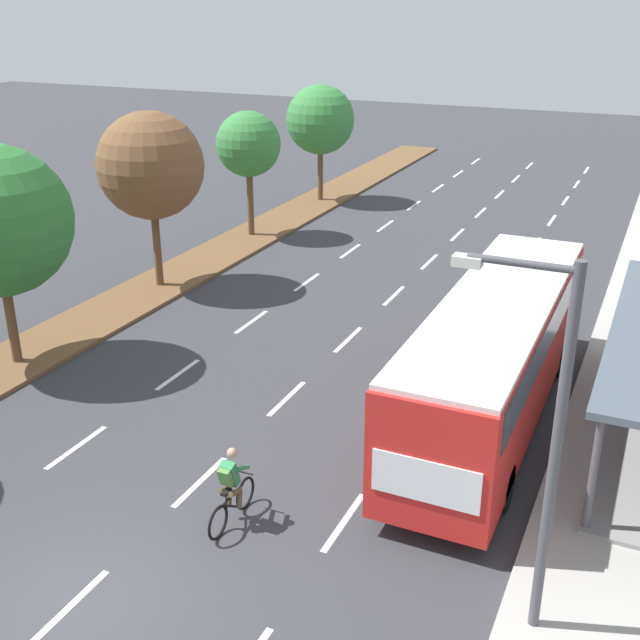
{
  "coord_description": "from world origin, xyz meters",
  "views": [
    {
      "loc": [
        8.6,
        -8.2,
        10.06
      ],
      "look_at": [
        -0.28,
        11.28,
        1.2
      ],
      "focal_mm": 44.07,
      "sensor_mm": 36.0,
      "label": 1
    }
  ],
  "objects_px": {
    "bus": "(495,348)",
    "median_tree_fifth": "(320,120)",
    "median_tree_third": "(150,166)",
    "median_tree_fourth": "(248,145)",
    "cyclist": "(231,490)",
    "streetlight": "(546,430)"
  },
  "relations": [
    {
      "from": "median_tree_third",
      "to": "median_tree_fifth",
      "type": "relative_size",
      "value": 1.08
    },
    {
      "from": "median_tree_fourth",
      "to": "streetlight",
      "type": "xyz_separation_m",
      "value": [
        15.8,
        -18.83,
        -0.23
      ]
    },
    {
      "from": "bus",
      "to": "median_tree_fourth",
      "type": "distance_m",
      "value": 18.32
    },
    {
      "from": "cyclist",
      "to": "median_tree_fourth",
      "type": "bearing_deg",
      "value": 118.05
    },
    {
      "from": "median_tree_third",
      "to": "streetlight",
      "type": "xyz_separation_m",
      "value": [
        15.65,
        -11.59,
        -0.64
      ]
    },
    {
      "from": "bus",
      "to": "median_tree_third",
      "type": "height_order",
      "value": "median_tree_third"
    },
    {
      "from": "bus",
      "to": "median_tree_fourth",
      "type": "xyz_separation_m",
      "value": [
        -13.64,
        12.07,
        2.05
      ]
    },
    {
      "from": "median_tree_third",
      "to": "median_tree_fifth",
      "type": "xyz_separation_m",
      "value": [
        -0.03,
        14.48,
        -0.31
      ]
    },
    {
      "from": "bus",
      "to": "median_tree_fifth",
      "type": "relative_size",
      "value": 1.93
    },
    {
      "from": "median_tree_fifth",
      "to": "streetlight",
      "type": "height_order",
      "value": "streetlight"
    },
    {
      "from": "cyclist",
      "to": "median_tree_fifth",
      "type": "relative_size",
      "value": 0.31
    },
    {
      "from": "cyclist",
      "to": "median_tree_fourth",
      "type": "distance_m",
      "value": 21.09
    },
    {
      "from": "median_tree_third",
      "to": "median_tree_fourth",
      "type": "height_order",
      "value": "median_tree_third"
    },
    {
      "from": "median_tree_third",
      "to": "median_tree_fourth",
      "type": "distance_m",
      "value": 7.25
    },
    {
      "from": "bus",
      "to": "median_tree_fifth",
      "type": "height_order",
      "value": "median_tree_fifth"
    },
    {
      "from": "bus",
      "to": "median_tree_fifth",
      "type": "distance_m",
      "value": 23.67
    },
    {
      "from": "median_tree_fourth",
      "to": "median_tree_fifth",
      "type": "xyz_separation_m",
      "value": [
        0.12,
        7.24,
        0.11
      ]
    },
    {
      "from": "streetlight",
      "to": "median_tree_third",
      "type": "bearing_deg",
      "value": 143.49
    },
    {
      "from": "median_tree_fifth",
      "to": "streetlight",
      "type": "bearing_deg",
      "value": -58.96
    },
    {
      "from": "bus",
      "to": "median_tree_fourth",
      "type": "bearing_deg",
      "value": 138.49
    },
    {
      "from": "streetlight",
      "to": "median_tree_fifth",
      "type": "bearing_deg",
      "value": 121.04
    },
    {
      "from": "median_tree_third",
      "to": "streetlight",
      "type": "distance_m",
      "value": 19.49
    }
  ]
}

